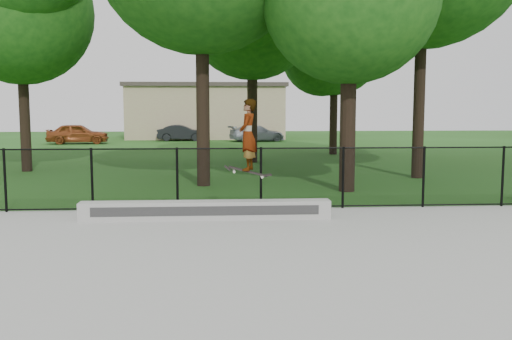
{
  "coord_description": "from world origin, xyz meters",
  "views": [
    {
      "loc": [
        -1.0,
        -7.65,
        2.54
      ],
      "look_at": [
        -0.23,
        4.2,
        1.2
      ],
      "focal_mm": 40.0,
      "sensor_mm": 36.0,
      "label": 1
    }
  ],
  "objects_px": {
    "car_c": "(257,133)",
    "grind_ledge": "(206,210)",
    "skater_airborne": "(248,137)",
    "car_a": "(78,134)",
    "car_b": "(182,133)"
  },
  "relations": [
    {
      "from": "car_c",
      "to": "grind_ledge",
      "type": "bearing_deg",
      "value": 158.03
    },
    {
      "from": "grind_ledge",
      "to": "skater_airborne",
      "type": "distance_m",
      "value": 1.87
    },
    {
      "from": "grind_ledge",
      "to": "car_a",
      "type": "height_order",
      "value": "car_a"
    },
    {
      "from": "car_a",
      "to": "car_c",
      "type": "height_order",
      "value": "car_a"
    },
    {
      "from": "car_a",
      "to": "grind_ledge",
      "type": "bearing_deg",
      "value": -167.02
    },
    {
      "from": "car_b",
      "to": "car_c",
      "type": "xyz_separation_m",
      "value": [
        5.46,
        -0.95,
        0.0
      ]
    },
    {
      "from": "grind_ledge",
      "to": "car_c",
      "type": "distance_m",
      "value": 28.71
    },
    {
      "from": "car_b",
      "to": "skater_airborne",
      "type": "bearing_deg",
      "value": -174.89
    },
    {
      "from": "grind_ledge",
      "to": "car_b",
      "type": "height_order",
      "value": "car_b"
    },
    {
      "from": "car_b",
      "to": "skater_airborne",
      "type": "xyz_separation_m",
      "value": [
        3.35,
        -29.67,
        1.3
      ]
    },
    {
      "from": "car_b",
      "to": "car_c",
      "type": "relative_size",
      "value": 0.87
    },
    {
      "from": "grind_ledge",
      "to": "skater_airborne",
      "type": "bearing_deg",
      "value": -11.18
    },
    {
      "from": "car_b",
      "to": "car_c",
      "type": "height_order",
      "value": "car_c"
    },
    {
      "from": "grind_ledge",
      "to": "car_a",
      "type": "relative_size",
      "value": 1.37
    },
    {
      "from": "grind_ledge",
      "to": "car_c",
      "type": "bearing_deg",
      "value": 83.95
    }
  ]
}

